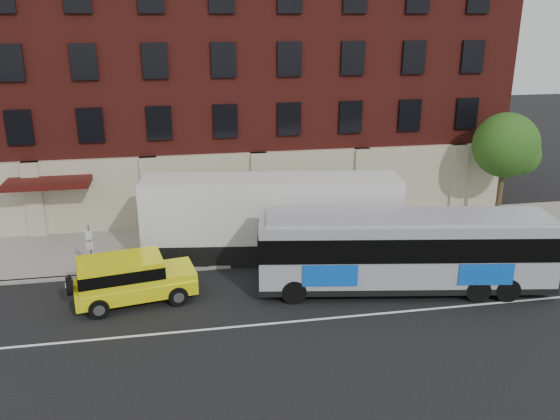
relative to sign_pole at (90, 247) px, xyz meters
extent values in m
plane|color=black|center=(8.50, -6.15, -1.45)|extent=(120.00, 120.00, 0.00)
cube|color=gray|center=(8.50, 2.85, -1.38)|extent=(60.00, 6.00, 0.15)
cube|color=gray|center=(8.50, -0.15, -1.38)|extent=(60.00, 0.25, 0.15)
cube|color=white|center=(8.50, -5.65, -1.45)|extent=(60.00, 0.12, 0.01)
cube|color=#5D1B16|center=(8.50, 10.85, 6.20)|extent=(30.00, 10.00, 15.00)
cube|color=#B9B193|center=(8.50, 5.70, 0.70)|extent=(30.00, 0.35, 4.00)
cube|color=#3F0E0B|center=(-2.50, 4.85, 1.80)|extent=(4.20, 2.20, 0.30)
cube|color=#B9B193|center=(-3.50, 5.60, 0.70)|extent=(0.90, 0.55, 4.00)
cube|color=#B9B193|center=(2.50, 5.60, 0.70)|extent=(0.90, 0.55, 4.00)
cube|color=#B9B193|center=(8.50, 5.60, 0.70)|extent=(0.90, 0.55, 4.00)
cube|color=#B9B193|center=(14.50, 5.60, 0.70)|extent=(0.90, 0.55, 4.00)
cube|color=#B9B193|center=(20.50, 5.60, 0.70)|extent=(0.90, 0.55, 4.00)
cube|color=black|center=(-3.75, 5.77, 4.50)|extent=(1.30, 0.20, 1.80)
cube|color=black|center=(-0.25, 5.77, 4.50)|extent=(1.30, 0.20, 1.80)
cube|color=black|center=(3.25, 5.77, 4.50)|extent=(1.30, 0.20, 1.80)
cube|color=black|center=(6.75, 5.77, 4.50)|extent=(1.30, 0.20, 1.80)
cube|color=black|center=(10.25, 5.77, 4.50)|extent=(1.30, 0.20, 1.80)
cube|color=black|center=(13.75, 5.77, 4.50)|extent=(1.30, 0.20, 1.80)
cube|color=black|center=(17.25, 5.77, 4.50)|extent=(1.30, 0.20, 1.80)
cube|color=black|center=(20.75, 5.77, 4.50)|extent=(1.30, 0.20, 1.80)
cube|color=black|center=(-3.75, 5.77, 7.70)|extent=(1.30, 0.20, 1.80)
cube|color=black|center=(-0.25, 5.77, 7.70)|extent=(1.30, 0.20, 1.80)
cube|color=black|center=(3.25, 5.77, 7.70)|extent=(1.30, 0.20, 1.80)
cube|color=black|center=(6.75, 5.77, 7.70)|extent=(1.30, 0.20, 1.80)
cube|color=black|center=(10.25, 5.77, 7.70)|extent=(1.30, 0.20, 1.80)
cube|color=black|center=(13.75, 5.77, 7.70)|extent=(1.30, 0.20, 1.80)
cube|color=black|center=(17.25, 5.77, 7.70)|extent=(1.30, 0.20, 1.80)
cube|color=black|center=(20.75, 5.77, 7.70)|extent=(1.30, 0.20, 1.80)
cube|color=black|center=(-2.00, 5.63, 0.30)|extent=(2.60, 0.15, 2.80)
cube|color=black|center=(4.00, 5.63, 0.30)|extent=(2.60, 0.15, 2.80)
cube|color=black|center=(10.00, 5.63, 0.30)|extent=(2.60, 0.15, 2.80)
cube|color=black|center=(16.00, 5.63, 0.30)|extent=(2.60, 0.15, 2.80)
cylinder|color=gray|center=(0.00, 0.05, -0.20)|extent=(0.07, 0.07, 2.50)
cube|color=silver|center=(0.00, -0.10, 0.60)|extent=(0.30, 0.03, 0.40)
cube|color=silver|center=(0.00, -0.10, 0.10)|extent=(0.30, 0.03, 0.35)
cylinder|color=#3C2E1E|center=(22.00, 3.35, 0.20)|extent=(0.32, 0.32, 3.00)
sphere|color=#214F16|center=(22.00, 3.35, 3.10)|extent=(3.60, 3.60, 3.60)
sphere|color=#214F16|center=(22.70, 2.95, 2.60)|extent=(2.20, 2.20, 2.20)
sphere|color=#214F16|center=(21.40, 3.75, 2.70)|extent=(2.00, 2.00, 2.00)
cube|color=#A0A1AA|center=(13.46, -3.72, 0.39)|extent=(12.68, 4.51, 2.95)
cube|color=black|center=(13.46, -3.72, -0.99)|extent=(12.74, 4.57, 0.26)
cube|color=#A0A1AA|center=(13.46, -3.72, 1.91)|extent=(12.02, 4.11, 0.12)
cube|color=black|center=(13.46, -3.72, 0.88)|extent=(12.77, 4.61, 1.04)
cube|color=blue|center=(9.97, -4.51, -0.16)|extent=(2.26, 0.40, 0.93)
cube|color=blue|center=(16.73, -2.90, -0.16)|extent=(2.26, 0.40, 0.93)
cylinder|color=black|center=(8.57, -4.13, -0.93)|extent=(1.07, 0.47, 1.04)
cylinder|color=black|center=(8.94, -1.82, -0.93)|extent=(1.07, 0.47, 1.04)
cylinder|color=black|center=(16.13, -5.33, -0.93)|extent=(1.07, 0.47, 1.04)
cylinder|color=black|center=(16.50, -3.02, -0.93)|extent=(1.07, 0.47, 1.04)
cylinder|color=black|center=(17.36, -5.53, -0.93)|extent=(1.07, 0.47, 1.04)
cylinder|color=black|center=(17.73, -3.22, -0.93)|extent=(1.07, 0.47, 1.04)
cube|color=#F4F310|center=(2.11, -2.78, -0.79)|extent=(5.13, 2.83, 0.61)
cube|color=#F4F310|center=(1.56, -2.87, 0.01)|extent=(3.63, 2.53, 1.01)
cube|color=black|center=(1.56, -2.87, 0.07)|extent=(3.68, 2.57, 0.51)
cube|color=#F4F310|center=(3.75, -2.49, -0.34)|extent=(1.83, 2.15, 0.30)
cube|color=black|center=(4.52, -2.35, -0.74)|extent=(0.34, 1.60, 0.56)
cylinder|color=black|center=(-0.43, -3.22, -0.34)|extent=(0.35, 0.80, 0.77)
cylinder|color=black|center=(3.82, -3.48, -1.05)|extent=(0.85, 0.42, 0.81)
cylinder|color=silver|center=(3.82, -3.48, -1.05)|extent=(0.49, 0.38, 0.44)
cylinder|color=black|center=(3.48, -1.53, -1.05)|extent=(0.85, 0.42, 0.81)
cylinder|color=silver|center=(3.48, -1.53, -1.05)|extent=(0.49, 0.38, 0.44)
cylinder|color=black|center=(0.73, -4.02, -1.05)|extent=(0.85, 0.42, 0.81)
cylinder|color=silver|center=(0.73, -4.02, -1.05)|extent=(0.49, 0.38, 0.44)
cylinder|color=black|center=(0.39, -2.07, -1.05)|extent=(0.85, 0.42, 0.81)
cylinder|color=silver|center=(0.39, -2.07, -1.05)|extent=(0.49, 0.38, 0.44)
cube|color=black|center=(8.41, 0.67, -0.89)|extent=(12.46, 4.09, 1.12)
cube|color=white|center=(8.41, 0.67, 1.15)|extent=(12.46, 4.13, 2.96)
cylinder|color=black|center=(3.71, 0.13, -0.94)|extent=(1.05, 0.42, 1.02)
cylinder|color=black|center=(4.03, 2.46, -0.94)|extent=(1.05, 0.42, 1.02)
cylinder|color=black|center=(4.92, -0.03, -0.94)|extent=(1.05, 0.42, 1.02)
cylinder|color=black|center=(5.24, 2.29, -0.94)|extent=(1.05, 0.42, 1.02)
cylinder|color=black|center=(11.59, -0.95, -0.94)|extent=(1.05, 0.42, 1.02)
cylinder|color=black|center=(11.91, 1.38, -0.94)|extent=(1.05, 0.42, 1.02)
cylinder|color=black|center=(12.80, -1.11, -0.94)|extent=(1.05, 0.42, 1.02)
cylinder|color=black|center=(13.12, 1.21, -0.94)|extent=(1.05, 0.42, 1.02)
camera|label=1|loc=(4.23, -25.00, 9.94)|focal=36.71mm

